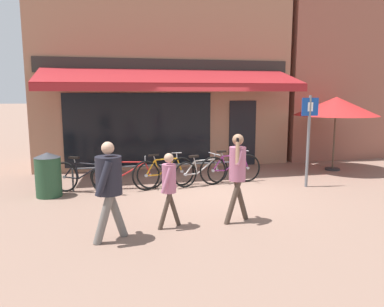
{
  "coord_description": "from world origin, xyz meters",
  "views": [
    {
      "loc": [
        -2.57,
        -8.57,
        2.36
      ],
      "look_at": [
        -0.75,
        -0.76,
        1.05
      ],
      "focal_mm": 35.0,
      "sensor_mm": 36.0,
      "label": 1
    }
  ],
  "objects": [
    {
      "name": "parking_sign",
      "position": [
        2.34,
        -0.25,
        1.41
      ],
      "size": [
        0.44,
        0.07,
        2.3
      ],
      "color": "slate",
      "rests_on": "ground_plane"
    },
    {
      "name": "cafe_parasol",
      "position": [
        4.22,
        1.45,
        1.95
      ],
      "size": [
        2.47,
        2.47,
        2.23
      ],
      "color": "#4C3D2D",
      "rests_on": "ground_plane"
    },
    {
      "name": "pedestrian_second_adult",
      "position": [
        -2.54,
        -2.67,
        0.97
      ],
      "size": [
        0.57,
        0.69,
        1.62
      ],
      "rotation": [
        0.0,
        0.0,
        3.18
      ],
      "color": "slate",
      "rests_on": "ground_plane"
    },
    {
      "name": "bicycle_red",
      "position": [
        -2.08,
        0.54,
        0.37
      ],
      "size": [
        1.81,
        0.52,
        0.85
      ],
      "rotation": [
        -0.13,
        0.0,
        -0.14
      ],
      "color": "black",
      "rests_on": "ground_plane"
    },
    {
      "name": "shop_front",
      "position": [
        -0.65,
        4.34,
        3.07
      ],
      "size": [
        8.11,
        4.82,
        6.15
      ],
      "color": "#9E7056",
      "rests_on": "ground_plane"
    },
    {
      "name": "pedestrian_child",
      "position": [
        -1.52,
        -2.31,
        0.82
      ],
      "size": [
        0.44,
        0.41,
        1.34
      ],
      "rotation": [
        0.0,
        0.0,
        3.17
      ],
      "color": "#47382D",
      "rests_on": "ground_plane"
    },
    {
      "name": "bicycle_silver",
      "position": [
        -0.19,
        0.52,
        0.36
      ],
      "size": [
        1.58,
        0.65,
        0.8
      ],
      "rotation": [
        0.0,
        0.0,
        0.32
      ],
      "color": "black",
      "rests_on": "ground_plane"
    },
    {
      "name": "ground_plane",
      "position": [
        0.0,
        0.0,
        0.0
      ],
      "size": [
        160.0,
        160.0,
        0.0
      ],
      "primitive_type": "plane",
      "color": "#846656"
    },
    {
      "name": "litter_bin",
      "position": [
        -3.87,
        0.29,
        0.51
      ],
      "size": [
        0.59,
        0.59,
        1.03
      ],
      "color": "#23472D",
      "rests_on": "ground_plane"
    },
    {
      "name": "neighbour_building",
      "position": [
        6.56,
        4.86,
        3.64
      ],
      "size": [
        5.92,
        4.0,
        7.28
      ],
      "color": "#8E5647",
      "rests_on": "ground_plane"
    },
    {
      "name": "bicycle_purple",
      "position": [
        0.6,
        0.56,
        0.39
      ],
      "size": [
        1.74,
        0.52,
        0.88
      ],
      "rotation": [
        -0.06,
        0.0,
        0.11
      ],
      "color": "black",
      "rests_on": "ground_plane"
    },
    {
      "name": "pedestrian_adult",
      "position": [
        -0.26,
        -2.29,
        1.02
      ],
      "size": [
        0.54,
        0.52,
        1.64
      ],
      "rotation": [
        0.0,
        0.0,
        3.18
      ],
      "color": "#47382D",
      "rests_on": "ground_plane"
    },
    {
      "name": "bicycle_black",
      "position": [
        -3.09,
        0.4,
        0.39
      ],
      "size": [
        1.63,
        0.91,
        0.87
      ],
      "rotation": [
        -0.05,
        0.0,
        -0.48
      ],
      "color": "black",
      "rests_on": "ground_plane"
    },
    {
      "name": "bike_rack_rail",
      "position": [
        -1.24,
        0.63,
        0.49
      ],
      "size": [
        4.37,
        0.04,
        0.57
      ],
      "color": "#47494F",
      "rests_on": "ground_plane"
    },
    {
      "name": "bicycle_orange",
      "position": [
        -1.17,
        0.49,
        0.39
      ],
      "size": [
        1.69,
        0.77,
        0.89
      ],
      "rotation": [
        -0.15,
        0.0,
        0.3
      ],
      "color": "black",
      "rests_on": "ground_plane"
    }
  ]
}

